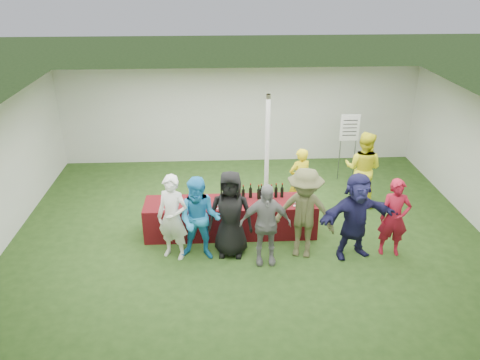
{
  "coord_description": "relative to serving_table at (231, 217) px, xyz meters",
  "views": [
    {
      "loc": [
        -0.63,
        -8.73,
        5.29
      ],
      "look_at": [
        -0.19,
        -0.08,
        1.25
      ],
      "focal_mm": 35.0,
      "sensor_mm": 36.0,
      "label": 1
    }
  ],
  "objects": [
    {
      "name": "ground",
      "position": [
        0.39,
        0.08,
        -0.38
      ],
      "size": [
        60.0,
        60.0,
        0.0
      ],
      "primitive_type": "plane",
      "color": "#284719",
      "rests_on": "ground"
    },
    {
      "name": "staff_back",
      "position": [
        3.15,
        1.22,
        0.53
      ],
      "size": [
        1.11,
        1.04,
        1.81
      ],
      "primitive_type": "imported",
      "rotation": [
        0.0,
        0.0,
        2.6
      ],
      "color": "yellow",
      "rests_on": "ground"
    },
    {
      "name": "customer_6",
      "position": [
        3.15,
        -0.92,
        0.43
      ],
      "size": [
        0.63,
        0.46,
        1.6
      ],
      "primitive_type": "imported",
      "rotation": [
        0.0,
        0.0,
        -0.13
      ],
      "color": "maroon",
      "rests_on": "ground"
    },
    {
      "name": "wine_list_sign",
      "position": [
        3.15,
        2.6,
        0.94
      ],
      "size": [
        0.5,
        0.03,
        1.8
      ],
      "color": "slate",
      "rests_on": "ground"
    },
    {
      "name": "serving_table",
      "position": [
        0.0,
        0.0,
        0.0
      ],
      "size": [
        3.6,
        0.8,
        0.75
      ],
      "primitive_type": "cube",
      "color": "#570F11",
      "rests_on": "ground"
    },
    {
      "name": "customer_4",
      "position": [
        1.38,
        -0.9,
        0.55
      ],
      "size": [
        1.35,
        1.0,
        1.86
      ],
      "primitive_type": "imported",
      "rotation": [
        0.0,
        0.0,
        -0.29
      ],
      "color": "#4F502E",
      "rests_on": "ground"
    },
    {
      "name": "customer_0",
      "position": [
        -1.13,
        -0.82,
        0.49
      ],
      "size": [
        0.75,
        0.63,
        1.74
      ],
      "primitive_type": "imported",
      "rotation": [
        0.0,
        0.0,
        -0.41
      ],
      "color": "white",
      "rests_on": "ground"
    },
    {
      "name": "wine_glasses",
      "position": [
        -0.54,
        -0.26,
        0.49
      ],
      "size": [
        2.75,
        0.13,
        0.16
      ],
      "color": "silver",
      "rests_on": "serving_table"
    },
    {
      "name": "customer_2",
      "position": [
        -0.02,
        -0.77,
        0.51
      ],
      "size": [
        0.92,
        0.65,
        1.77
      ],
      "primitive_type": "imported",
      "rotation": [
        0.0,
        0.0,
        -0.11
      ],
      "color": "black",
      "rests_on": "ground"
    },
    {
      "name": "water_bottle",
      "position": [
        0.08,
        0.08,
        0.48
      ],
      "size": [
        0.07,
        0.07,
        0.23
      ],
      "color": "silver",
      "rests_on": "serving_table"
    },
    {
      "name": "customer_3",
      "position": [
        0.62,
        -1.09,
        0.45
      ],
      "size": [
        0.98,
        0.41,
        1.66
      ],
      "primitive_type": "imported",
      "rotation": [
        0.0,
        0.0,
        -0.01
      ],
      "color": "slate",
      "rests_on": "ground"
    },
    {
      "name": "dump_bucket",
      "position": [
        1.59,
        -0.22,
        0.46
      ],
      "size": [
        0.24,
        0.24,
        0.18
      ],
      "primitive_type": "cylinder",
      "color": "slate",
      "rests_on": "serving_table"
    },
    {
      "name": "customer_1",
      "position": [
        -0.62,
        -0.88,
        0.48
      ],
      "size": [
        0.93,
        0.78,
        1.71
      ],
      "primitive_type": "imported",
      "rotation": [
        0.0,
        0.0,
        -0.17
      ],
      "color": "#218ACF",
      "rests_on": "ground"
    },
    {
      "name": "wine_bottles",
      "position": [
        0.7,
        0.15,
        0.5
      ],
      "size": [
        0.9,
        0.14,
        0.32
      ],
      "color": "black",
      "rests_on": "serving_table"
    },
    {
      "name": "customer_5",
      "position": [
        2.37,
        -0.95,
        0.51
      ],
      "size": [
        1.71,
        0.87,
        1.76
      ],
      "primitive_type": "imported",
      "rotation": [
        0.0,
        0.0,
        0.22
      ],
      "color": "#1C1B46",
      "rests_on": "ground"
    },
    {
      "name": "tent",
      "position": [
        0.89,
        1.28,
        0.98
      ],
      "size": [
        10.0,
        10.0,
        10.0
      ],
      "color": "white",
      "rests_on": "ground"
    },
    {
      "name": "bar_towel",
      "position": [
        1.6,
        0.05,
        0.39
      ],
      "size": [
        0.25,
        0.18,
        0.03
      ],
      "primitive_type": "cube",
      "color": "white",
      "rests_on": "serving_table"
    },
    {
      "name": "staff_pourer",
      "position": [
        1.62,
        1.0,
        0.39
      ],
      "size": [
        0.65,
        0.54,
        1.52
      ],
      "primitive_type": "imported",
      "rotation": [
        0.0,
        0.0,
        3.5
      ],
      "color": "yellow",
      "rests_on": "ground"
    }
  ]
}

